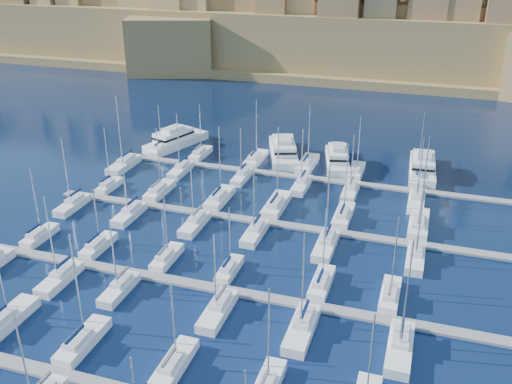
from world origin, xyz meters
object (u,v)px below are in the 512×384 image
(motor_yacht_b, at_px, (284,150))
(motor_yacht_a, at_px, (175,139))
(motor_yacht_d, at_px, (423,167))
(sailboat_2, at_px, (83,341))
(motor_yacht_c, at_px, (337,158))

(motor_yacht_b, bearing_deg, motor_yacht_a, -178.41)
(motor_yacht_a, xyz_separation_m, motor_yacht_d, (57.54, 0.00, 0.00))
(sailboat_2, relative_size, motor_yacht_c, 0.96)
(motor_yacht_a, xyz_separation_m, motor_yacht_b, (26.77, 0.74, 0.00))
(motor_yacht_c, distance_m, motor_yacht_d, 18.10)
(sailboat_2, relative_size, motor_yacht_a, 0.87)
(sailboat_2, height_order, motor_yacht_b, sailboat_2)
(sailboat_2, bearing_deg, motor_yacht_d, 62.26)
(motor_yacht_a, relative_size, motor_yacht_c, 1.10)
(sailboat_2, distance_m, motor_yacht_c, 72.21)
(motor_yacht_a, bearing_deg, motor_yacht_c, -1.13)
(sailboat_2, height_order, motor_yacht_d, sailboat_2)
(sailboat_2, height_order, motor_yacht_c, sailboat_2)
(motor_yacht_b, distance_m, motor_yacht_d, 30.78)
(motor_yacht_d, bearing_deg, sailboat_2, -117.74)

